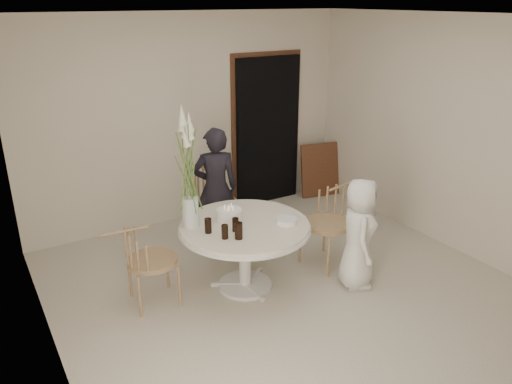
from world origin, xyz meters
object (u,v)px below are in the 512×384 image
chair_left (140,255)px  flower_vase (188,171)px  chair_right (335,213)px  girl (216,188)px  table (245,234)px  boy (359,234)px  chair_far (209,193)px  birthday_cake (229,215)px

chair_left → flower_vase: size_ratio=0.69×
chair_right → flower_vase: size_ratio=0.75×
chair_left → girl: girl is taller
table → boy: bearing=-28.2°
table → girl: girl is taller
chair_far → table: bearing=-110.6°
girl → birthday_cake: bearing=89.8°
boy → chair_far: bearing=55.3°
table → chair_far: size_ratio=1.48×
chair_right → chair_left: size_ratio=1.08×
girl → table: bearing=97.2°
chair_left → flower_vase: (0.54, -0.02, 0.76)m
table → girl: 1.05m
chair_right → chair_left: chair_right is taller
table → birthday_cake: birthday_cake is taller
chair_far → girl: (-0.05, -0.27, 0.16)m
chair_left → girl: bearing=-52.9°
girl → birthday_cake: size_ratio=5.73×
chair_right → birthday_cake: chair_right is taller
chair_left → boy: 2.20m
boy → chair_left: bearing=100.8°
flower_vase → chair_left: bearing=178.1°
chair_left → chair_far: bearing=-45.9°
chair_left → girl: 1.46m
chair_left → girl: (1.22, 0.78, 0.19)m
chair_left → flower_vase: bearing=-87.5°
table → chair_left: chair_left is taller
chair_far → boy: 2.01m
chair_right → boy: (-0.13, -0.53, -0.00)m
chair_far → chair_right: bearing=-65.0°
boy → birthday_cake: (-1.12, 0.69, 0.20)m
table → birthday_cake: (-0.09, 0.14, 0.18)m
chair_left → flower_vase: 0.93m
chair_right → boy: bearing=-24.6°
birthday_cake → table: bearing=-56.7°
chair_far → girl: bearing=-109.8°
girl → birthday_cake: 0.93m
chair_far → boy: bearing=-76.9°
chair_right → boy: size_ratio=0.78×
boy → girl: bearing=60.0°
chair_far → boy: (0.79, -1.84, 0.01)m
chair_right → chair_left: 2.20m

